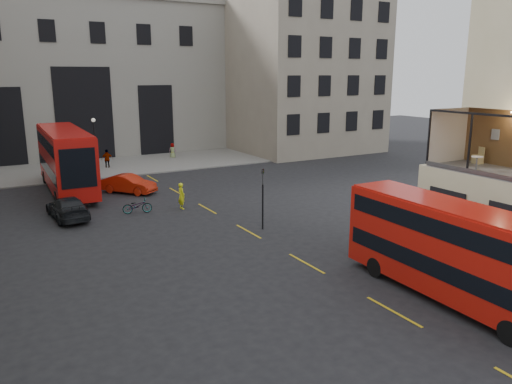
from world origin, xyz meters
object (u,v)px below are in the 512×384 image
bus_near (452,247)px  cyclist (181,196)px  car_c (68,208)px  cafe_chair_d (478,159)px  pedestrian_b (54,167)px  cafe_table_far (477,161)px  pedestrian_c (107,159)px  street_lamp_b (96,150)px  car_a (69,197)px  traffic_light_near (263,191)px  car_b (129,184)px  bicycle (137,206)px  bus_far (65,157)px  pedestrian_d (173,151)px

bus_near → cyclist: bearing=102.8°
car_c → cafe_chair_d: 25.14m
bus_near → car_c: bearing=119.7°
pedestrian_b → cafe_table_far: size_ratio=2.42×
pedestrian_c → street_lamp_b: bearing=64.7°
car_a → car_c: car_c is taller
traffic_light_near → cyclist: (-2.54, 6.92, -1.49)m
car_c → car_b: bearing=-140.4°
traffic_light_near → cafe_table_far: size_ratio=5.44×
car_a → car_b: 5.19m
bicycle → pedestrian_c: size_ratio=1.01×
bus_near → traffic_light_near: bearing=98.5°
car_c → bicycle: bearing=163.5°
street_lamp_b → bus_far: 6.71m
traffic_light_near → car_a: 14.97m
car_a → cafe_chair_d: cafe_chair_d is taller
bus_far → cafe_chair_d: bearing=-55.2°
cyclist → pedestrian_c: (-0.79, 17.97, 0.03)m
pedestrian_b → cafe_chair_d: bearing=-114.6°
car_a → cafe_table_far: 26.83m
cyclist → bus_near: bearing=-172.0°
traffic_light_near → pedestrian_d: traffic_light_near is taller
bus_far → pedestrian_b: bearing=89.5°
traffic_light_near → car_a: (-9.25, 11.64, -1.76)m
pedestrian_b → pedestrian_c: 5.33m
bicycle → pedestrian_c: (2.26, 17.53, 0.46)m
bus_far → pedestrian_c: size_ratio=6.55×
bus_far → bicycle: (2.97, -8.97, -2.32)m
car_a → pedestrian_d: bearing=65.4°
car_a → pedestrian_c: (5.92, 13.25, 0.30)m
car_b → pedestrian_b: bearing=72.8°
car_a → bicycle: (3.66, -4.29, -0.15)m
bicycle → pedestrian_b: pedestrian_b is taller
car_a → car_b: car_b is taller
street_lamp_b → car_a: bearing=-112.3°
cafe_chair_d → cyclist: bearing=126.1°
cyclist → cafe_chair_d: bearing=-148.7°
car_a → pedestrian_c: size_ratio=2.02×
car_c → pedestrian_d: size_ratio=2.91×
car_c → pedestrian_d: 24.15m
pedestrian_c → traffic_light_near: bearing=102.5°
street_lamp_b → pedestrian_c: 3.63m
street_lamp_b → car_b: (0.59, -8.49, -1.66)m
traffic_light_near → cafe_table_far: 11.90m
bus_near → cafe_chair_d: (6.68, 4.07, 2.56)m
bus_near → cafe_table_far: size_ratio=14.81×
street_lamp_b → pedestrian_d: bearing=30.5°
bus_far → car_a: (-0.69, -4.68, -2.16)m
pedestrian_d → traffic_light_near: bearing=115.9°
car_b → bicycle: size_ratio=2.27×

